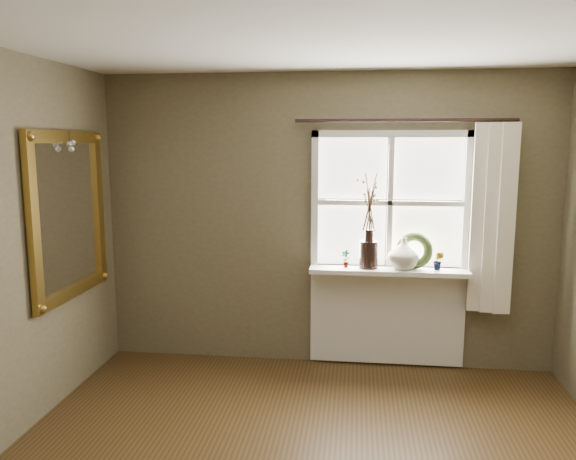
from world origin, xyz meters
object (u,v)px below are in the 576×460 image
(cream_vase, at_px, (403,253))
(wreath, at_px, (414,255))
(gilt_mirror, at_px, (69,215))
(dark_jug, at_px, (369,255))

(cream_vase, height_order, wreath, wreath)
(gilt_mirror, bearing_deg, dark_jug, 16.81)
(dark_jug, distance_m, cream_vase, 0.30)
(dark_jug, bearing_deg, wreath, 5.89)
(wreath, bearing_deg, cream_vase, -140.90)
(dark_jug, height_order, cream_vase, cream_vase)
(dark_jug, height_order, wreath, wreath)
(wreath, distance_m, gilt_mirror, 2.86)
(dark_jug, bearing_deg, cream_vase, 0.00)
(dark_jug, distance_m, wreath, 0.39)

